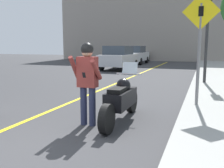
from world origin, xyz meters
The scene contains 9 objects.
road_center_line centered at (-0.60, 6.00, 0.00)m, with size 0.12×36.00×0.01m.
building_backdrop centered at (0.00, 26.00, 4.99)m, with size 28.00×1.20×9.97m.
motorcycle centered at (1.40, 2.45, 0.49)m, with size 0.62×2.29×1.28m.
person_biker centered at (0.83, 1.96, 1.06)m, with size 0.59×0.47×1.73m.
crossing_sign centered at (2.93, 4.06, 1.84)m, with size 0.91×0.08×2.79m.
traffic_light centered at (3.10, 8.37, 2.77)m, with size 0.26×0.30×3.76m.
parked_car_silver centered at (-2.68, 14.30, 0.86)m, with size 1.88×4.20×1.68m.
parked_car_white centered at (-3.15, 20.39, 0.86)m, with size 1.88×4.20×1.68m.
parked_car_grey centered at (-3.75, 26.64, 0.86)m, with size 1.88×4.20×1.68m.
Camera 1 is at (3.08, -2.64, 1.65)m, focal length 40.00 mm.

